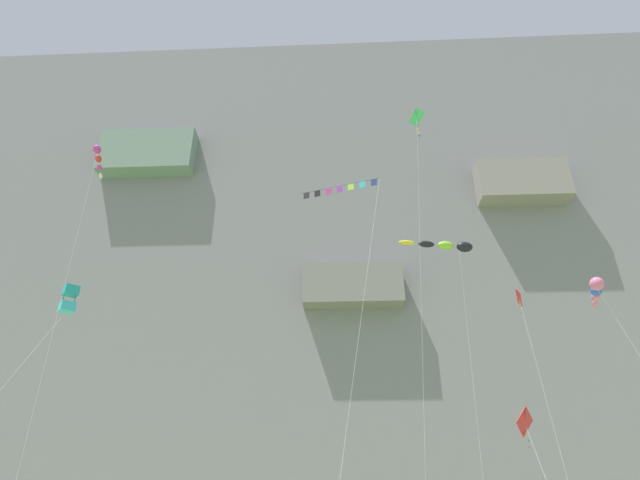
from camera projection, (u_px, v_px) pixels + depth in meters
name	position (u px, v px, depth m)	size (l,w,h in m)	color
cliff_face	(350.00, 269.00, 76.98)	(180.00, 26.27, 69.25)	gray
kite_diamond_mid_left	(526.00, 424.00, 32.51)	(1.51, 6.17, 8.64)	red
kite_diamond_far_right	(522.00, 309.00, 39.08)	(1.00, 5.92, 18.00)	red
kite_windsock_upper_mid	(98.00, 159.00, 43.66)	(2.79, 5.95, 29.67)	#CC3399
kite_windsock_high_right	(447.00, 246.00, 48.06)	(7.16, 4.22, 25.08)	black
kite_windsock_mid_center	(597.00, 291.00, 23.28)	(3.36, 3.87, 11.82)	pink
kite_box_low_left	(68.00, 300.00, 24.89)	(2.95, 5.51, 12.39)	teal
kite_banner_upper_right	(341.00, 200.00, 34.73)	(5.48, 6.86, 22.61)	black
kite_diamond_low_right	(417.00, 134.00, 45.06)	(3.35, 2.80, 34.75)	green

